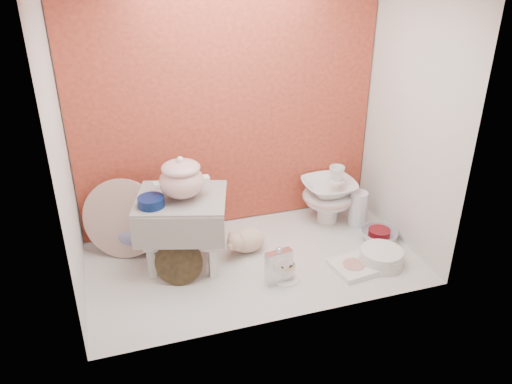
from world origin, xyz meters
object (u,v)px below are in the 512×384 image
(soup_tureen, at_px, (181,177))
(porcelain_tower, at_px, (329,194))
(step_stool, at_px, (183,230))
(dinner_plate_stack, at_px, (381,257))
(blue_white_vase, at_px, (134,226))
(gold_rim_teacup, at_px, (285,270))
(crystal_bowl, at_px, (379,235))
(floral_platter, at_px, (123,219))
(plush_pig, at_px, (247,240))
(mantel_clock, at_px, (279,265))

(soup_tureen, relative_size, porcelain_tower, 0.74)
(step_stool, xyz_separation_m, dinner_plate_stack, (1.02, -0.34, -0.16))
(soup_tureen, height_order, dinner_plate_stack, soup_tureen)
(blue_white_vase, height_order, gold_rim_teacup, blue_white_vase)
(crystal_bowl, bearing_deg, soup_tureen, 174.21)
(floral_platter, bearing_deg, gold_rim_teacup, -33.32)
(blue_white_vase, bearing_deg, plush_pig, -23.11)
(soup_tureen, bearing_deg, gold_rim_teacup, -32.81)
(mantel_clock, xyz_separation_m, porcelain_tower, (0.51, 0.52, 0.08))
(soup_tureen, xyz_separation_m, gold_rim_teacup, (0.46, -0.30, -0.47))
(blue_white_vase, xyz_separation_m, porcelain_tower, (1.18, -0.06, 0.05))
(soup_tureen, distance_m, gold_rim_teacup, 0.73)
(blue_white_vase, relative_size, crystal_bowl, 1.24)
(blue_white_vase, distance_m, mantel_clock, 0.89)
(mantel_clock, xyz_separation_m, crystal_bowl, (0.70, 0.20, -0.07))
(soup_tureen, distance_m, mantel_clock, 0.67)
(plush_pig, relative_size, crystal_bowl, 1.19)
(floral_platter, xyz_separation_m, gold_rim_teacup, (0.78, -0.51, -0.17))
(soup_tureen, bearing_deg, dinner_plate_stack, -18.02)
(soup_tureen, xyz_separation_m, floral_platter, (-0.31, 0.21, -0.30))
(soup_tureen, distance_m, crystal_bowl, 1.23)
(floral_platter, relative_size, gold_rim_teacup, 4.19)
(plush_pig, bearing_deg, step_stool, 171.13)
(soup_tureen, height_order, mantel_clock, soup_tureen)
(step_stool, relative_size, plush_pig, 1.80)
(step_stool, xyz_separation_m, crystal_bowl, (1.13, -0.13, -0.17))
(dinner_plate_stack, xyz_separation_m, porcelain_tower, (-0.08, 0.53, 0.14))
(plush_pig, bearing_deg, dinner_plate_stack, -35.28)
(gold_rim_teacup, relative_size, crystal_bowl, 0.50)
(soup_tureen, bearing_deg, step_stool, 120.51)
(crystal_bowl, relative_size, porcelain_tower, 0.58)
(soup_tureen, height_order, floral_platter, soup_tureen)
(step_stool, bearing_deg, dinner_plate_stack, -1.96)
(porcelain_tower, bearing_deg, gold_rim_teacup, -133.16)
(floral_platter, height_order, mantel_clock, floral_platter)
(mantel_clock, distance_m, dinner_plate_stack, 0.60)
(soup_tureen, bearing_deg, mantel_clock, -36.73)
(crystal_bowl, bearing_deg, plush_pig, 170.99)
(blue_white_vase, bearing_deg, soup_tureen, -46.73)
(step_stool, bearing_deg, soup_tureen, -42.92)
(soup_tureen, xyz_separation_m, mantel_clock, (0.42, -0.31, -0.42))
(blue_white_vase, bearing_deg, floral_platter, -138.01)
(step_stool, distance_m, gold_rim_teacup, 0.59)
(blue_white_vase, xyz_separation_m, plush_pig, (0.60, -0.26, -0.06))
(blue_white_vase, height_order, crystal_bowl, blue_white_vase)
(step_stool, relative_size, gold_rim_teacup, 4.30)
(gold_rim_teacup, distance_m, porcelain_tower, 0.70)
(blue_white_vase, xyz_separation_m, dinner_plate_stack, (1.26, -0.59, -0.09))
(mantel_clock, bearing_deg, floral_platter, 135.09)
(mantel_clock, relative_size, porcelain_tower, 0.56)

